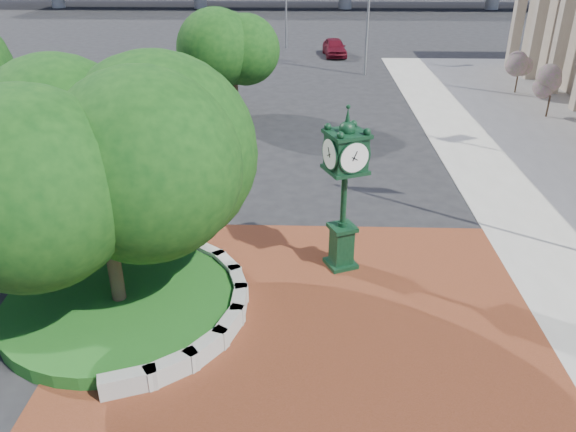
{
  "coord_description": "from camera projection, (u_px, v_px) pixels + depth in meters",
  "views": [
    {
      "loc": [
        -0.09,
        -12.22,
        9.04
      ],
      "look_at": [
        -0.56,
        1.5,
        2.16
      ],
      "focal_mm": 35.0,
      "sensor_mm": 36.0,
      "label": 1
    }
  ],
  "objects": [
    {
      "name": "tree_street",
      "position": [
        234.0,
        58.0,
        29.72
      ],
      "size": [
        4.4,
        4.4,
        5.45
      ],
      "color": "#38281C",
      "rests_on": "ground"
    },
    {
      "name": "shrub_far",
      "position": [
        519.0,
        68.0,
        35.24
      ],
      "size": [
        1.2,
        1.2,
        2.2
      ],
      "color": "#38281C",
      "rests_on": "ground"
    },
    {
      "name": "tree_planter",
      "position": [
        101.0,
        183.0,
        13.45
      ],
      "size": [
        5.2,
        5.2,
        6.33
      ],
      "color": "#38281C",
      "rests_on": "ground"
    },
    {
      "name": "grass_bed",
      "position": [
        121.0,
        304.0,
        15.03
      ],
      "size": [
        6.1,
        6.1,
        0.4
      ],
      "primitive_type": "cylinder",
      "color": "#154A17",
      "rests_on": "ground"
    },
    {
      "name": "shrub_mid",
      "position": [
        552.0,
        89.0,
        30.46
      ],
      "size": [
        1.2,
        1.2,
        2.2
      ],
      "color": "#38281C",
      "rests_on": "ground"
    },
    {
      "name": "parked_car",
      "position": [
        334.0,
        47.0,
        46.68
      ],
      "size": [
        2.1,
        4.37,
        1.44
      ],
      "primitive_type": "imported",
      "rotation": [
        0.0,
        0.0,
        0.1
      ],
      "color": "#540C18",
      "rests_on": "ground"
    },
    {
      "name": "planter_wall",
      "position": [
        205.0,
        303.0,
        14.93
      ],
      "size": [
        2.96,
        6.77,
        0.54
      ],
      "color": "#9E9B93",
      "rests_on": "ground"
    },
    {
      "name": "post_clock",
      "position": [
        344.0,
        184.0,
        15.91
      ],
      "size": [
        1.29,
        1.29,
        4.94
      ],
      "color": "black",
      "rests_on": "ground"
    },
    {
      "name": "plaza",
      "position": [
        307.0,
        337.0,
        14.06
      ],
      "size": [
        12.0,
        12.0,
        0.04
      ],
      "primitive_type": "cube",
      "color": "brown",
      "rests_on": "ground"
    },
    {
      "name": "ground",
      "position": [
        307.0,
        314.0,
        14.97
      ],
      "size": [
        200.0,
        200.0,
        0.0
      ],
      "primitive_type": "plane",
      "color": "black",
      "rests_on": "ground"
    }
  ]
}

